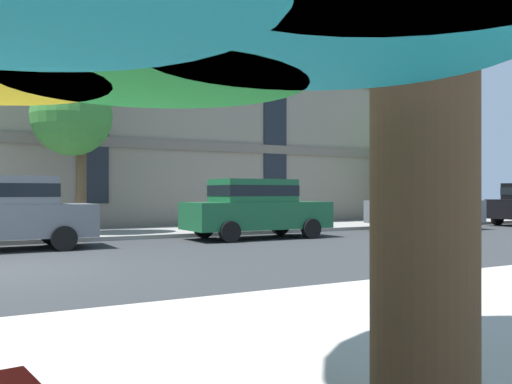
% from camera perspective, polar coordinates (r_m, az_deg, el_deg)
% --- Properties ---
extents(sedan_gray, '(4.40, 1.98, 1.78)m').
position_cam_1_polar(sedan_gray, '(14.28, -25.36, -1.79)').
color(sedan_gray, slate).
rests_on(sedan_gray, ground).
extents(sedan_green, '(4.40, 1.98, 1.78)m').
position_cam_1_polar(sedan_green, '(16.32, -0.03, -1.58)').
color(sedan_green, '#195933').
rests_on(sedan_green, ground).
extents(sedan_gray_midblock, '(4.40, 1.98, 1.78)m').
position_cam_1_polar(sedan_gray_midblock, '(20.81, 17.56, -1.25)').
color(sedan_gray_midblock, slate).
rests_on(sedan_gray_midblock, ground).
extents(street_tree_middle, '(2.53, 2.47, 5.49)m').
position_cam_1_polar(street_tree_middle, '(17.90, -18.51, 8.29)').
color(street_tree_middle, brown).
rests_on(street_tree_middle, ground).
extents(street_tree_right, '(2.96, 2.96, 4.53)m').
position_cam_1_polar(street_tree_right, '(25.03, 16.69, 3.66)').
color(street_tree_right, '#4C3823').
rests_on(street_tree_right, ground).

